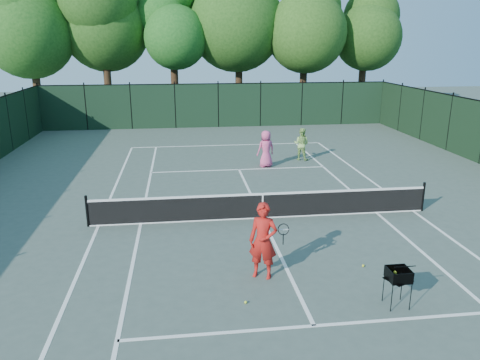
{
  "coord_description": "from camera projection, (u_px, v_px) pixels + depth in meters",
  "views": [
    {
      "loc": [
        -2.68,
        -14.81,
        5.84
      ],
      "look_at": [
        -0.65,
        1.0,
        1.1
      ],
      "focal_mm": 35.0,
      "sensor_mm": 36.0,
      "label": 1
    }
  ],
  "objects": [
    {
      "name": "ball_hopper",
      "position": [
        399.0,
        275.0,
        10.54
      ],
      "size": [
        0.64,
        0.64,
        0.93
      ],
      "rotation": [
        0.0,
        0.0,
        0.41
      ],
      "color": "black",
      "rests_on": "ground"
    },
    {
      "name": "ground",
      "position": [
        262.0,
        218.0,
        16.07
      ],
      "size": [
        90.0,
        90.0,
        0.0
      ],
      "primitive_type": "plane",
      "color": "#44534A",
      "rests_on": "ground"
    },
    {
      "name": "tennis_net",
      "position": [
        263.0,
        205.0,
        15.93
      ],
      "size": [
        11.69,
        0.09,
        1.06
      ],
      "color": "black",
      "rests_on": "ground"
    },
    {
      "name": "sideline_doubles_right",
      "position": [
        413.0,
        211.0,
        16.74
      ],
      "size": [
        0.1,
        23.77,
        0.01
      ],
      "primitive_type": "cube",
      "color": "white",
      "rests_on": "ground"
    },
    {
      "name": "service_line_far",
      "position": [
        239.0,
        170.0,
        22.15
      ],
      "size": [
        8.23,
        0.1,
        0.01
      ],
      "primitive_type": "cube",
      "color": "white",
      "rests_on": "ground"
    },
    {
      "name": "loose_ball_midcourt",
      "position": [
        363.0,
        266.0,
        12.59
      ],
      "size": [
        0.07,
        0.07,
        0.07
      ],
      "primitive_type": "sphere",
      "color": "gold",
      "rests_on": "ground"
    },
    {
      "name": "sideline_singles_left",
      "position": [
        141.0,
        224.0,
        15.57
      ],
      "size": [
        0.1,
        23.77,
        0.01
      ],
      "primitive_type": "cube",
      "color": "white",
      "rests_on": "ground"
    },
    {
      "name": "tree_5",
      "position": [
        367.0,
        16.0,
        36.35
      ],
      "size": [
        5.8,
        5.8,
        12.23
      ],
      "color": "black",
      "rests_on": "ground"
    },
    {
      "name": "center_service_line",
      "position": [
        262.0,
        218.0,
        16.07
      ],
      "size": [
        0.1,
        12.8,
        0.01
      ],
      "primitive_type": "cube",
      "color": "white",
      "rests_on": "ground"
    },
    {
      "name": "coach",
      "position": [
        263.0,
        241.0,
        11.81
      ],
      "size": [
        1.13,
        0.72,
        2.0
      ],
      "rotation": [
        0.0,
        0.0,
        -0.4
      ],
      "color": "red",
      "rests_on": "ground"
    },
    {
      "name": "baseline_far",
      "position": [
        227.0,
        145.0,
        27.37
      ],
      "size": [
        10.97,
        0.1,
        0.01
      ],
      "primitive_type": "cube",
      "color": "white",
      "rests_on": "ground"
    },
    {
      "name": "tree_1",
      "position": [
        101.0,
        0.0,
        33.54
      ],
      "size": [
        6.8,
        6.8,
        13.98
      ],
      "color": "black",
      "rests_on": "ground"
    },
    {
      "name": "sideline_doubles_left",
      "position": [
        98.0,
        226.0,
        15.4
      ],
      "size": [
        0.1,
        23.77,
        0.01
      ],
      "primitive_type": "cube",
      "color": "white",
      "rests_on": "ground"
    },
    {
      "name": "service_line_near",
      "position": [
        314.0,
        326.0,
        9.98
      ],
      "size": [
        8.23,
        0.1,
        0.01
      ],
      "primitive_type": "cube",
      "color": "white",
      "rests_on": "ground"
    },
    {
      "name": "player_green",
      "position": [
        301.0,
        144.0,
        23.77
      ],
      "size": [
        1.01,
        0.95,
        1.64
      ],
      "rotation": [
        0.0,
        0.0,
        2.57
      ],
      "color": "#8ABA5D",
      "rests_on": "ground"
    },
    {
      "name": "fence_far",
      "position": [
        218.0,
        106.0,
        32.76
      ],
      "size": [
        24.0,
        0.05,
        3.0
      ],
      "primitive_type": "cube",
      "color": "black",
      "rests_on": "ground"
    },
    {
      "name": "player_pink",
      "position": [
        266.0,
        149.0,
        22.42
      ],
      "size": [
        0.99,
        0.8,
        1.77
      ],
      "rotation": [
        0.0,
        0.0,
        3.44
      ],
      "color": "#D74C82",
      "rests_on": "ground"
    },
    {
      "name": "tree_4",
      "position": [
        306.0,
        9.0,
        35.14
      ],
      "size": [
        6.2,
        6.2,
        12.97
      ],
      "color": "black",
      "rests_on": "ground"
    },
    {
      "name": "sideline_singles_right",
      "position": [
        377.0,
        213.0,
        16.57
      ],
      "size": [
        0.1,
        23.77,
        0.01
      ],
      "primitive_type": "cube",
      "color": "white",
      "rests_on": "ground"
    },
    {
      "name": "tree_0",
      "position": [
        27.0,
        7.0,
        32.6
      ],
      "size": [
        6.4,
        6.4,
        13.14
      ],
      "color": "black",
      "rests_on": "ground"
    },
    {
      "name": "loose_ball_near_cart",
      "position": [
        246.0,
        302.0,
        10.83
      ],
      "size": [
        0.07,
        0.07,
        0.07
      ],
      "primitive_type": "sphere",
      "color": "#C9E22E",
      "rests_on": "ground"
    },
    {
      "name": "tree_2",
      "position": [
        172.0,
        14.0,
        34.23
      ],
      "size": [
        6.0,
        6.0,
        12.4
      ],
      "color": "black",
      "rests_on": "ground"
    }
  ]
}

